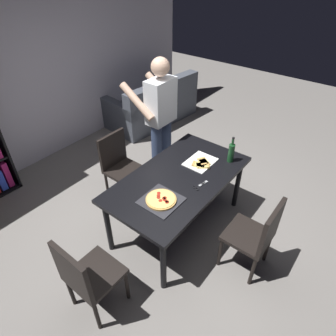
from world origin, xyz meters
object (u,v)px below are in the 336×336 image
(chair_near_camera, at_px, (257,234))
(pepperoni_pizza_on_tray, at_px, (161,200))
(kitchen_scissors, at_px, (198,186))
(chair_far_side, at_px, (120,163))
(dining_table, at_px, (179,182))
(couch, at_px, (154,106))
(wine_bottle, at_px, (231,152))
(person_serving_pizza, at_px, (160,118))
(chair_left_end, at_px, (86,276))

(chair_near_camera, height_order, pepperoni_pizza_on_tray, chair_near_camera)
(kitchen_scissors, bearing_deg, chair_far_side, 89.63)
(chair_far_side, bearing_deg, pepperoni_pizza_on_tray, -111.66)
(chair_near_camera, relative_size, kitchen_scissors, 4.55)
(dining_table, relative_size, kitchen_scissors, 8.27)
(chair_far_side, xyz_separation_m, kitchen_scissors, (-0.01, -1.19, 0.24))
(couch, height_order, wine_bottle, wine_bottle)
(dining_table, xyz_separation_m, person_serving_pizza, (0.57, 0.72, 0.32))
(chair_near_camera, distance_m, pepperoni_pizza_on_tray, 0.98)
(wine_bottle, bearing_deg, chair_far_side, 115.98)
(person_serving_pizza, relative_size, kitchen_scissors, 8.84)
(pepperoni_pizza_on_tray, bearing_deg, chair_left_end, 174.54)
(dining_table, height_order, chair_left_end, chair_left_end)
(dining_table, height_order, kitchen_scissors, kitchen_scissors)
(kitchen_scissors, bearing_deg, wine_bottle, -3.24)
(chair_far_side, distance_m, person_serving_pizza, 0.78)
(chair_near_camera, bearing_deg, wine_bottle, 47.53)
(chair_left_end, distance_m, wine_bottle, 1.96)
(chair_near_camera, height_order, person_serving_pizza, person_serving_pizza)
(dining_table, distance_m, chair_far_side, 0.96)
(chair_far_side, distance_m, kitchen_scissors, 1.22)
(chair_far_side, bearing_deg, dining_table, -90.00)
(person_serving_pizza, xyz_separation_m, wine_bottle, (0.03, -1.01, -0.13))
(chair_far_side, xyz_separation_m, pepperoni_pizza_on_tray, (-0.41, -1.03, 0.25))
(chair_far_side, xyz_separation_m, wine_bottle, (0.60, -1.23, 0.36))
(wine_bottle, bearing_deg, pepperoni_pizza_on_tray, 168.67)
(chair_near_camera, bearing_deg, person_serving_pizza, 71.23)
(chair_far_side, distance_m, couch, 2.17)
(couch, bearing_deg, dining_table, -133.62)
(person_serving_pizza, height_order, kitchen_scissors, person_serving_pizza)
(kitchen_scissors, bearing_deg, couch, 49.68)
(person_serving_pizza, bearing_deg, chair_near_camera, -108.77)
(chair_near_camera, bearing_deg, pepperoni_pizza_on_tray, 115.49)
(dining_table, bearing_deg, kitchen_scissors, -91.72)
(chair_near_camera, distance_m, wine_bottle, 0.96)
(couch, bearing_deg, pepperoni_pizza_on_tray, -138.00)
(dining_table, distance_m, chair_near_camera, 0.96)
(couch, distance_m, person_serving_pizza, 1.96)
(dining_table, xyz_separation_m, couch, (1.89, 1.99, -0.37))
(wine_bottle, bearing_deg, dining_table, 154.36)
(chair_near_camera, height_order, kitchen_scissors, chair_near_camera)
(couch, bearing_deg, wine_bottle, -119.66)
(person_serving_pizza, bearing_deg, dining_table, -128.08)
(wine_bottle, bearing_deg, chair_near_camera, -132.47)
(dining_table, relative_size, chair_near_camera, 1.82)
(dining_table, height_order, pepperoni_pizza_on_tray, pepperoni_pizza_on_tray)
(person_serving_pizza, height_order, pepperoni_pizza_on_tray, person_serving_pizza)
(wine_bottle, bearing_deg, couch, 60.34)
(chair_left_end, relative_size, wine_bottle, 2.85)
(dining_table, xyz_separation_m, kitchen_scissors, (-0.01, -0.25, 0.08))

